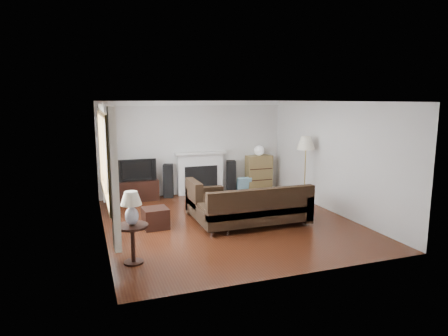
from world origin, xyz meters
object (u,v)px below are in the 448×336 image
object	(u,v)px
coffee_table	(234,203)
bookshelf	(259,173)
tv_stand	(137,190)
floor_lamp	(305,171)
side_table	(133,244)
sectional_sofa	(255,207)

from	to	relation	value
coffee_table	bookshelf	bearing A→B (deg)	72.82
tv_stand	coffee_table	xyz separation A→B (m)	(1.98, -1.73, -0.07)
floor_lamp	side_table	world-z (taller)	floor_lamp
bookshelf	coffee_table	size ratio (longest dim) A/B	1.01
tv_stand	sectional_sofa	distance (m)	3.51
floor_lamp	sectional_sofa	bearing A→B (deg)	-148.90
tv_stand	side_table	world-z (taller)	side_table
sectional_sofa	side_table	xyz separation A→B (m)	(-2.55, -1.08, -0.08)
tv_stand	coffee_table	distance (m)	2.63
floor_lamp	side_table	distance (m)	4.88
tv_stand	sectional_sofa	xyz separation A→B (m)	(1.97, -2.91, 0.13)
tv_stand	side_table	distance (m)	4.03
floor_lamp	side_table	size ratio (longest dim) A/B	2.69
sectional_sofa	coffee_table	world-z (taller)	sectional_sofa
bookshelf	sectional_sofa	size ratio (longest dim) A/B	0.41
sectional_sofa	side_table	size ratio (longest dim) A/B	3.90
tv_stand	sectional_sofa	world-z (taller)	sectional_sofa
side_table	floor_lamp	bearing A→B (deg)	26.45
coffee_table	tv_stand	bearing A→B (deg)	160.24
floor_lamp	side_table	xyz separation A→B (m)	(-4.34, -2.16, -0.53)
tv_stand	side_table	size ratio (longest dim) A/B	1.68
coffee_table	side_table	distance (m)	3.42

